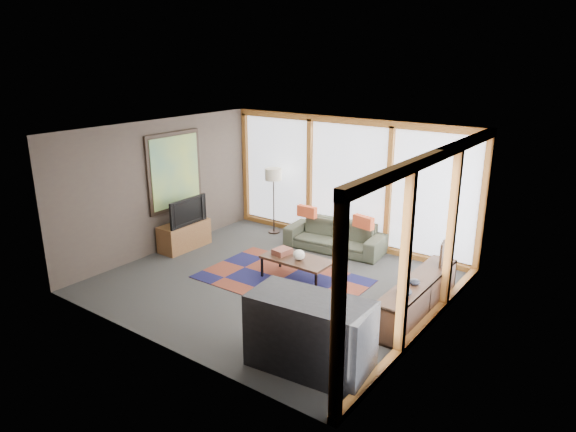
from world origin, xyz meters
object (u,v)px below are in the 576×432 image
Objects in this scene: floor_lamp at (274,201)px; television at (185,211)px; sofa at (335,236)px; tv_console at (184,235)px; bookshelf at (417,297)px; bar_counter at (310,334)px; coffee_table at (297,269)px.

floor_lamp reaches higher than television.
sofa is 1.84× the size of tv_console.
floor_lamp reaches higher than tv_console.
bookshelf is 4.85m from television.
floor_lamp reaches higher than bar_counter.
coffee_table is 2.72m from television.
coffee_table is 0.54× the size of bookshelf.
bookshelf is at bearing 69.97° from bar_counter.
television is at bearing -113.31° from floor_lamp.
coffee_table is 2.73m from tv_console.
floor_lamp is 1.34× the size of tv_console.
bar_counter reaches higher than bookshelf.
floor_lamp is 2.01m from television.
coffee_table is at bearing -89.14° from television.
bar_counter is at bearing -68.76° from sofa.
tv_console is 4.81m from bar_counter.
bar_counter is (1.87, -3.70, 0.19)m from sofa.
sofa is at bearing 110.73° from bar_counter.
floor_lamp is at bearing -24.63° from television.
bar_counter is at bearing -24.43° from tv_console.
bookshelf is at bearing -89.58° from television.
floor_lamp is at bearing 136.71° from coffee_table.
sofa is 4.16m from bar_counter.
coffee_table is at bearing -178.80° from bookshelf.
television reaches higher than bookshelf.
television is (-2.65, -0.10, 0.61)m from coffee_table.
television is 4.73m from bar_counter.
television is (-0.79, -1.84, 0.09)m from floor_lamp.
floor_lamp is 0.95× the size of bar_counter.
sofa is 1.30× the size of bar_counter.
tv_console is at bearing -178.33° from coffee_table.
bar_counter reaches higher than tv_console.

